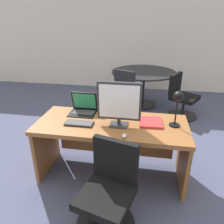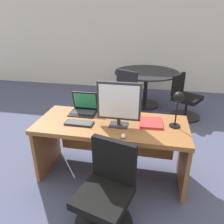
# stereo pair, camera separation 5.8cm
# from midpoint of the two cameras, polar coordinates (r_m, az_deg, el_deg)

# --- Properties ---
(ground) EXTENTS (12.00, 12.00, 0.00)m
(ground) POSITION_cam_midpoint_polar(r_m,az_deg,el_deg) (4.12, 3.04, -2.59)
(ground) COLOR #474C6B
(back_wall) EXTENTS (10.00, 0.10, 2.80)m
(back_wall) POSITION_cam_midpoint_polar(r_m,az_deg,el_deg) (5.84, 6.08, 19.63)
(back_wall) COLOR silver
(back_wall) RESTS_ON ground
(desk) EXTENTS (1.72, 0.72, 0.73)m
(desk) POSITION_cam_midpoint_polar(r_m,az_deg,el_deg) (2.59, -0.62, -6.18)
(desk) COLOR brown
(desk) RESTS_ON ground
(monitor) EXTENTS (0.47, 0.16, 0.50)m
(monitor) POSITION_cam_midpoint_polar(r_m,az_deg,el_deg) (2.29, 1.17, 2.51)
(monitor) COLOR #2D2D33
(monitor) RESTS_ON desk
(laptop) EXTENTS (0.33, 0.27, 0.25)m
(laptop) POSITION_cam_midpoint_polar(r_m,az_deg,el_deg) (2.74, -8.05, 1.54)
(laptop) COLOR black
(laptop) RESTS_ON desk
(keyboard) EXTENTS (0.32, 0.13, 0.02)m
(keyboard) POSITION_cam_midpoint_polar(r_m,az_deg,el_deg) (2.46, -9.30, -3.00)
(keyboard) COLOR black
(keyboard) RESTS_ON desk
(mouse) EXTENTS (0.04, 0.08, 0.03)m
(mouse) POSITION_cam_midpoint_polar(r_m,az_deg,el_deg) (2.18, 2.45, -6.29)
(mouse) COLOR silver
(mouse) RESTS_ON desk
(desk_lamp) EXTENTS (0.12, 0.14, 0.41)m
(desk_lamp) POSITION_cam_midpoint_polar(r_m,az_deg,el_deg) (2.35, 16.32, 2.78)
(desk_lamp) COLOR black
(desk_lamp) RESTS_ON desk
(book) EXTENTS (0.27, 0.29, 0.03)m
(book) POSITION_cam_midpoint_polar(r_m,az_deg,el_deg) (2.48, 9.53, -2.68)
(book) COLOR red
(book) RESTS_ON desk
(office_chair) EXTENTS (0.56, 0.58, 0.84)m
(office_chair) POSITION_cam_midpoint_polar(r_m,az_deg,el_deg) (2.15, -1.81, -21.19)
(office_chair) COLOR black
(office_chair) RESTS_ON ground
(meeting_table) EXTENTS (1.36, 1.36, 0.76)m
(meeting_table) POSITION_cam_midpoint_polar(r_m,az_deg,el_deg) (4.74, 7.87, 8.42)
(meeting_table) COLOR black
(meeting_table) RESTS_ON ground
(meeting_chair_near) EXTENTS (0.62, 0.63, 0.92)m
(meeting_chair_near) POSITION_cam_midpoint_polar(r_m,az_deg,el_deg) (4.09, 1.56, 2.96)
(meeting_chair_near) COLOR black
(meeting_chair_near) RESTS_ON ground
(meeting_chair_far) EXTENTS (0.64, 0.63, 0.84)m
(meeting_chair_far) POSITION_cam_midpoint_polar(r_m,az_deg,el_deg) (4.43, 17.46, 3.06)
(meeting_chair_far) COLOR black
(meeting_chair_far) RESTS_ON ground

